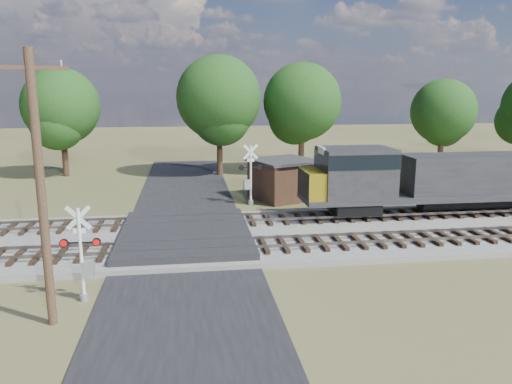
{
  "coord_description": "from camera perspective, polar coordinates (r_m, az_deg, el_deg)",
  "views": [
    {
      "loc": [
        0.23,
        -26.12,
        8.38
      ],
      "look_at": [
        4.13,
        2.0,
        2.32
      ],
      "focal_mm": 35.0,
      "sensor_mm": 36.0,
      "label": 1
    }
  ],
  "objects": [
    {
      "name": "road",
      "position": [
        27.42,
        -8.05,
        -5.78
      ],
      "size": [
        7.0,
        60.0,
        0.08
      ],
      "primitive_type": "cube",
      "color": "black",
      "rests_on": "ground"
    },
    {
      "name": "track_far",
      "position": [
        30.33,
        -2.16,
        -3.18
      ],
      "size": [
        140.0,
        2.6,
        0.33
      ],
      "color": "black",
      "rests_on": "ballast_bed"
    },
    {
      "name": "ballast_bed",
      "position": [
        29.53,
        11.79,
        -4.39
      ],
      "size": [
        140.0,
        10.0,
        0.3
      ],
      "primitive_type": "cube",
      "color": "gray",
      "rests_on": "ground"
    },
    {
      "name": "treeline",
      "position": [
        48.05,
        1.81,
        9.85
      ],
      "size": [
        81.29,
        10.73,
        11.23
      ],
      "color": "black",
      "rests_on": "ground"
    },
    {
      "name": "utility_pole",
      "position": [
        18.39,
        -23.41,
        0.72
      ],
      "size": [
        2.28,
        0.83,
        9.6
      ],
      "rotation": [
        0.0,
        0.0,
        0.31
      ],
      "color": "#342317",
      "rests_on": "ground"
    },
    {
      "name": "crossing_panel",
      "position": [
        27.82,
        -8.07,
        -4.92
      ],
      "size": [
        7.0,
        9.0,
        0.62
      ],
      "primitive_type": "cube",
      "color": "#262628",
      "rests_on": "ground"
    },
    {
      "name": "equipment_shed",
      "position": [
        37.57,
        3.14,
        1.51
      ],
      "size": [
        5.71,
        5.71,
        3.0
      ],
      "rotation": [
        0.0,
        0.0,
        0.38
      ],
      "color": "#422C1C",
      "rests_on": "ground"
    },
    {
      "name": "crossing_signal_far",
      "position": [
        35.48,
        -0.74,
        1.4
      ],
      "size": [
        1.76,
        0.43,
        4.38
      ],
      "rotation": [
        0.0,
        0.0,
        3.29
      ],
      "color": "silver",
      "rests_on": "ground"
    },
    {
      "name": "ground",
      "position": [
        27.44,
        -8.05,
        -5.86
      ],
      "size": [
        160.0,
        160.0,
        0.0
      ],
      "primitive_type": "plane",
      "color": "#484A27",
      "rests_on": "ground"
    },
    {
      "name": "crossing_signal_near",
      "position": [
        20.84,
        -19.08,
        -7.55
      ],
      "size": [
        1.57,
        0.34,
        3.91
      ],
      "rotation": [
        0.0,
        0.0,
        -0.03
      ],
      "color": "silver",
      "rests_on": "ground"
    },
    {
      "name": "track_near",
      "position": [
        25.57,
        -1.02,
        -6.1
      ],
      "size": [
        140.0,
        2.6,
        0.33
      ],
      "color": "black",
      "rests_on": "ballast_bed"
    }
  ]
}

